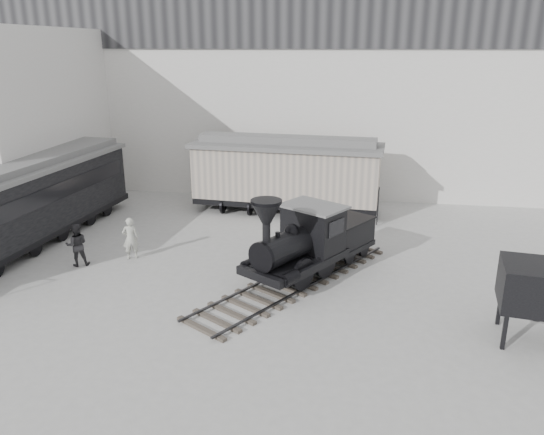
% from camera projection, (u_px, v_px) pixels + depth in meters
% --- Properties ---
extents(ground, '(90.00, 90.00, 0.00)m').
position_uv_depth(ground, '(254.00, 315.00, 16.89)').
color(ground, '#9E9E9B').
extents(north_wall, '(34.00, 2.51, 11.00)m').
position_uv_depth(north_wall, '(304.00, 95.00, 29.23)').
color(north_wall, silver).
rests_on(north_wall, ground).
extents(west_pavilion, '(7.00, 12.11, 9.00)m').
position_uv_depth(west_pavilion, '(11.00, 121.00, 27.02)').
color(west_pavilion, silver).
rests_on(west_pavilion, ground).
extents(locomotive, '(6.78, 9.14, 3.35)m').
position_uv_depth(locomotive, '(307.00, 245.00, 19.37)').
color(locomotive, '#413A34').
rests_on(locomotive, ground).
extents(boxcar, '(9.73, 3.66, 3.91)m').
position_uv_depth(boxcar, '(286.00, 173.00, 26.76)').
color(boxcar, black).
rests_on(boxcar, ground).
extents(passenger_coach, '(3.73, 12.90, 3.41)m').
position_uv_depth(passenger_coach, '(31.00, 201.00, 22.55)').
color(passenger_coach, black).
rests_on(passenger_coach, ground).
extents(visitor_a, '(0.75, 0.64, 1.73)m').
position_uv_depth(visitor_a, '(131.00, 238.00, 21.12)').
color(visitor_a, beige).
rests_on(visitor_a, ground).
extents(visitor_b, '(1.02, 0.94, 1.70)m').
position_uv_depth(visitor_b, '(77.00, 245.00, 20.46)').
color(visitor_b, '#2A292C').
rests_on(visitor_b, ground).
extents(coal_hopper, '(2.39, 2.06, 2.36)m').
position_uv_depth(coal_hopper, '(540.00, 293.00, 14.97)').
color(coal_hopper, black).
rests_on(coal_hopper, ground).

